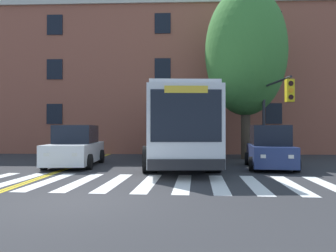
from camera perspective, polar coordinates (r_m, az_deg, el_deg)
The scene contains 11 objects.
ground_plane at distance 8.32m, azimuth -15.86°, elevation -12.44°, with size 120.00×120.00×0.00m, color #303033.
crosswalk at distance 10.70m, azimuth -6.43°, elevation -9.76°, with size 12.83×4.29×0.01m.
lane_line_yellow_inner at distance 25.01m, azimuth -9.36°, elevation -4.48°, with size 0.12×36.00×0.01m, color gold.
lane_line_yellow_outer at distance 24.98m, azimuth -9.00°, elevation -4.49°, with size 0.12×36.00×0.01m, color gold.
city_bus at distance 16.44m, azimuth 1.51°, elevation -0.15°, with size 3.61×11.65×3.41m.
car_white_near_lane at distance 15.96m, azimuth -15.78°, elevation -3.64°, with size 2.36×4.79×1.90m.
car_navy_far_lane at distance 15.08m, azimuth 17.29°, elevation -3.79°, with size 2.32×4.03×1.89m.
car_silver_behind_bus at distance 26.59m, azimuth 2.31°, elevation -2.40°, with size 2.18×4.07×1.89m.
traffic_light_near_corner at distance 17.06m, azimuth 18.07°, elevation 3.79°, with size 0.55×3.62×4.55m.
street_tree_curbside_large at distance 19.98m, azimuth 13.34°, elevation 12.48°, with size 6.43×6.37×9.98m.
building_facade at distance 27.33m, azimuth -0.38°, elevation 7.53°, with size 37.69×9.40×11.12m.
Camera 1 is at (2.54, -7.73, 1.71)m, focal length 35.00 mm.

